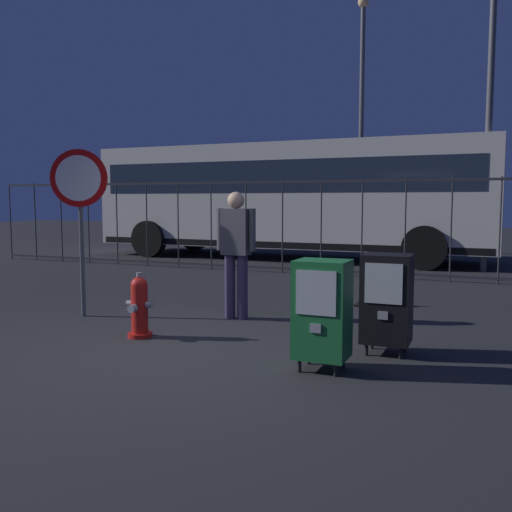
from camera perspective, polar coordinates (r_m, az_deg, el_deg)
ground_plane at (r=5.98m, az=-7.22°, el=-9.55°), size 60.00×60.00×0.00m
fire_hydrant at (r=6.63m, az=-11.61°, el=-5.01°), size 0.33×0.32×0.75m
newspaper_box_primary at (r=5.24m, az=6.65°, el=-5.32°), size 0.48×0.42×1.02m
newspaper_box_secondary at (r=5.91m, az=12.98°, el=-4.18°), size 0.48×0.42×1.02m
stop_sign at (r=7.90m, az=-17.27°, el=5.65°), size 0.71×0.31×2.23m
pedestrian at (r=7.43m, az=-2.01°, el=0.88°), size 0.55×0.22×1.67m
traffic_cone at (r=8.60m, az=11.26°, el=-3.20°), size 0.36×0.36×0.53m
fence_barrier at (r=11.81m, az=8.54°, el=2.91°), size 18.03×0.04×2.00m
bus_near at (r=15.30m, az=3.44°, el=6.15°), size 10.55×2.94×3.00m
street_light_near_left at (r=13.55m, az=22.45°, el=15.52°), size 0.32×0.32×6.87m
street_light_near_right at (r=17.49m, az=10.54°, el=14.43°), size 0.32×0.32×7.41m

